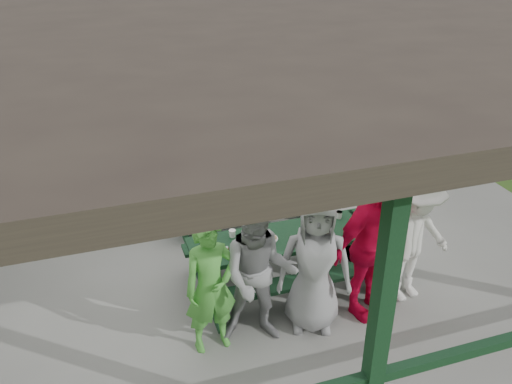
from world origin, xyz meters
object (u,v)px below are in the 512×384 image
object	(u,v)px
spectator_blue	(135,149)
spectator_grey	(307,135)
picnic_table_near	(286,254)
contestant_grey_mid	(315,264)
contestant_green	(211,287)
farm_trailer	(20,76)
contestant_grey_left	(259,275)
picnic_table_far	(240,188)
contestant_white_fedora	(413,239)
spectator_lblue	(199,159)
contestant_red	(370,245)
pickup_truck	(267,56)

from	to	relation	value
spectator_blue	spectator_grey	world-z (taller)	spectator_grey
picnic_table_near	contestant_grey_mid	xyz separation A→B (m)	(0.01, -0.86, 0.42)
spectator_blue	spectator_grey	distance (m)	3.10
contestant_green	farm_trailer	distance (m)	11.05
contestant_grey_left	spectator_grey	xyz separation A→B (m)	(2.21, 3.83, -0.06)
picnic_table_far	contestant_white_fedora	world-z (taller)	contestant_white_fedora
spectator_blue	contestant_green	bearing A→B (deg)	117.12
contestant_green	spectator_lblue	size ratio (longest dim) A/B	1.12
contestant_white_fedora	spectator_lblue	size ratio (longest dim) A/B	1.22
contestant_grey_mid	contestant_red	size ratio (longest dim) A/B	0.91
spectator_lblue	farm_trailer	size ratio (longest dim) A/B	0.42
contestant_grey_mid	farm_trailer	size ratio (longest dim) A/B	0.50
picnic_table_far	contestant_red	bearing A→B (deg)	-74.80
spectator_grey	contestant_red	bearing A→B (deg)	60.15
contestant_grey_left	spectator_grey	distance (m)	4.42
contestant_red	pickup_truck	size ratio (longest dim) A/B	0.33
contestant_white_fedora	picnic_table_near	bearing A→B (deg)	142.57
picnic_table_near	farm_trailer	world-z (taller)	farm_trailer
contestant_white_fedora	spectator_grey	bearing A→B (deg)	78.70
contestant_grey_left	contestant_white_fedora	size ratio (longest dim) A/B	1.00
picnic_table_near	contestant_green	world-z (taller)	contestant_green
contestant_grey_left	contestant_grey_mid	bearing A→B (deg)	17.35
spectator_grey	pickup_truck	world-z (taller)	spectator_grey
pickup_truck	contestant_red	bearing A→B (deg)	175.56
farm_trailer	picnic_table_near	bearing A→B (deg)	-45.26
picnic_table_far	contestant_grey_left	world-z (taller)	contestant_grey_left
spectator_grey	pickup_truck	bearing A→B (deg)	-120.82
contestant_green	contestant_grey_left	xyz separation A→B (m)	(0.55, -0.04, 0.07)
pickup_truck	contestant_white_fedora	bearing A→B (deg)	179.16
pickup_truck	picnic_table_near	bearing A→B (deg)	170.20
contestant_white_fedora	farm_trailer	xyz separation A→B (m)	(-5.19, 10.66, -0.35)
picnic_table_near	contestant_grey_mid	size ratio (longest dim) A/B	1.43
picnic_table_far	spectator_grey	world-z (taller)	spectator_grey
contestant_grey_left	pickup_truck	bearing A→B (deg)	86.08
spectator_grey	farm_trailer	xyz separation A→B (m)	(-5.32, 6.96, -0.32)
picnic_table_near	picnic_table_far	xyz separation A→B (m)	(-0.04, 2.00, -0.00)
contestant_white_fedora	spectator_blue	size ratio (longest dim) A/B	1.09
contestant_red	pickup_truck	bearing A→B (deg)	59.50
spectator_lblue	spectator_grey	size ratio (longest dim) A/B	0.88
picnic_table_near	contestant_white_fedora	size ratio (longest dim) A/B	1.40
contestant_red	contestant_white_fedora	bearing A→B (deg)	-10.22
spectator_blue	picnic_table_far	bearing A→B (deg)	161.84
contestant_red	spectator_grey	world-z (taller)	contestant_red
contestant_grey_mid	contestant_grey_left	bearing A→B (deg)	-158.65
contestant_grey_left	farm_trailer	distance (m)	11.24
picnic_table_near	spectator_blue	world-z (taller)	spectator_blue
contestant_green	picnic_table_near	bearing A→B (deg)	28.43
picnic_table_far	spectator_blue	distance (m)	2.02
spectator_grey	contestant_grey_mid	bearing A→B (deg)	50.32
contestant_white_fedora	spectator_grey	distance (m)	3.70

